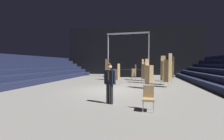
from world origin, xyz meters
TOP-DOWN VIEW (x-y plane):
  - ground_plane at (0.00, 0.00)m, footprint 22.00×30.00m
  - arena_end_wall at (0.00, 15.00)m, footprint 22.00×0.30m
  - bleacher_bank_left at (-8.75, 1.00)m, footprint 4.50×24.00m
  - stage_riser at (0.00, 11.14)m, footprint 5.90×2.55m
  - man_with_tie at (0.76, -3.29)m, footprint 0.57×0.33m
  - chair_stack_front_left at (4.85, 6.03)m, footprint 0.52×0.52m
  - chair_stack_front_right at (2.24, 4.35)m, footprint 0.56×0.56m
  - chair_stack_mid_left at (1.08, 6.59)m, footprint 0.55×0.55m
  - chair_stack_mid_right at (2.55, 1.24)m, footprint 0.62×0.62m
  - chair_stack_mid_centre at (2.20, 6.14)m, footprint 0.62×0.62m
  - chair_stack_rear_left at (-0.11, 2.90)m, footprint 0.55×0.55m
  - chair_stack_rear_right at (-1.78, 6.33)m, footprint 0.48×0.48m
  - chair_stack_rear_centre at (3.85, 3.58)m, footprint 0.56×0.56m
  - chair_stack_aisle_left at (3.97, 2.28)m, footprint 0.62×0.62m
  - loose_chair_near_man at (2.42, -3.90)m, footprint 0.45×0.45m

SIDE VIEW (x-z plane):
  - ground_plane at x=0.00m, z-range -0.10..0.00m
  - loose_chair_near_man at x=2.42m, z-range 0.06..1.01m
  - stage_riser at x=0.00m, z-range -2.33..3.58m
  - chair_stack_mid_left at x=1.08m, z-range 0.00..1.71m
  - chair_stack_rear_left at x=-0.11m, z-range 0.00..1.80m
  - chair_stack_mid_centre at x=2.20m, z-range 0.00..1.97m
  - man_with_tie at x=0.76m, z-range 0.12..1.90m
  - chair_stack_mid_right at x=2.55m, z-range 0.00..2.14m
  - chair_stack_front_right at x=2.24m, z-range 0.00..2.22m
  - chair_stack_rear_right at x=-1.78m, z-range 0.00..2.30m
  - chair_stack_front_left at x=4.85m, z-range 0.00..2.47m
  - chair_stack_rear_centre at x=3.85m, z-range 0.00..2.47m
  - chair_stack_aisle_left at x=3.97m, z-range 0.00..2.56m
  - bleacher_bank_left at x=-8.75m, z-range 0.00..2.70m
  - arena_end_wall at x=0.00m, z-range 0.00..8.00m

